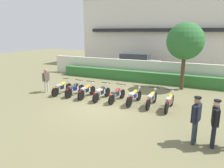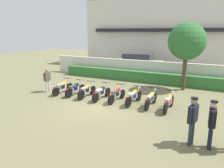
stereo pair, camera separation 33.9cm
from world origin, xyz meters
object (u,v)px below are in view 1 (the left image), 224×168
at_px(tree_near_inspector, 185,41).
at_px(motorcycle_in_row_2, 87,91).
at_px(inspector_person, 46,79).
at_px(parked_car, 136,63).
at_px(motorcycle_in_row_0, 62,87).
at_px(officer_1, 215,119).
at_px(motorcycle_in_row_1, 75,89).
at_px(officer_0, 196,116).
at_px(motorcycle_in_row_3, 102,93).
at_px(motorcycle_in_row_4, 117,94).
at_px(motorcycle_in_row_6, 151,98).
at_px(motorcycle_in_row_7, 169,101).
at_px(motorcycle_in_row_5, 134,96).

distance_m(tree_near_inspector, motorcycle_in_row_2, 7.29).
bearing_deg(inspector_person, parked_car, 71.23).
bearing_deg(parked_car, motorcycle_in_row_0, -106.16).
distance_m(motorcycle_in_row_2, officer_1, 7.67).
relative_size(motorcycle_in_row_2, inspector_person, 1.15).
relative_size(motorcycle_in_row_1, officer_0, 1.03).
distance_m(motorcycle_in_row_3, motorcycle_in_row_4, 0.96).
height_order(motorcycle_in_row_6, motorcycle_in_row_7, motorcycle_in_row_7).
bearing_deg(motorcycle_in_row_0, motorcycle_in_row_4, -85.86).
height_order(motorcycle_in_row_2, motorcycle_in_row_4, motorcycle_in_row_2).
relative_size(motorcycle_in_row_2, motorcycle_in_row_4, 0.98).
xyz_separation_m(parked_car, officer_1, (6.87, -12.17, 0.09)).
bearing_deg(officer_0, motorcycle_in_row_2, -13.95).
xyz_separation_m(motorcycle_in_row_3, motorcycle_in_row_7, (3.94, -0.00, 0.01)).
relative_size(motorcycle_in_row_4, motorcycle_in_row_7, 0.97).
relative_size(motorcycle_in_row_0, motorcycle_in_row_6, 0.98).
xyz_separation_m(motorcycle_in_row_1, motorcycle_in_row_4, (2.86, 0.07, -0.00)).
height_order(tree_near_inspector, motorcycle_in_row_3, tree_near_inspector).
bearing_deg(motorcycle_in_row_5, motorcycle_in_row_7, -87.43).
xyz_separation_m(tree_near_inspector, motorcycle_in_row_7, (-0.07, -4.42, -2.85)).
xyz_separation_m(tree_near_inspector, motorcycle_in_row_5, (-2.01, -4.34, -2.86)).
distance_m(motorcycle_in_row_4, inspector_person, 5.02).
height_order(motorcycle_in_row_3, motorcycle_in_row_6, motorcycle_in_row_6).
bearing_deg(motorcycle_in_row_3, motorcycle_in_row_2, 93.89).
height_order(officer_0, officer_1, officer_0).
height_order(motorcycle_in_row_0, inspector_person, inspector_person).
distance_m(motorcycle_in_row_6, inspector_person, 7.03).
distance_m(tree_near_inspector, officer_1, 8.08).
bearing_deg(motorcycle_in_row_1, officer_1, -106.11).
bearing_deg(motorcycle_in_row_2, motorcycle_in_row_7, -87.77).
distance_m(motorcycle_in_row_0, motorcycle_in_row_7, 6.81).
relative_size(motorcycle_in_row_5, motorcycle_in_row_6, 1.00).
xyz_separation_m(motorcycle_in_row_3, motorcycle_in_row_6, (2.98, 0.09, 0.01)).
bearing_deg(motorcycle_in_row_7, officer_1, -144.57).
bearing_deg(parked_car, motorcycle_in_row_1, -100.29).
relative_size(motorcycle_in_row_1, inspector_person, 1.14).
height_order(tree_near_inspector, motorcycle_in_row_7, tree_near_inspector).
relative_size(parked_car, officer_1, 2.67).
bearing_deg(motorcycle_in_row_0, motorcycle_in_row_5, -86.21).
relative_size(motorcycle_in_row_7, officer_0, 1.09).
relative_size(parked_car, motorcycle_in_row_2, 2.51).
relative_size(motorcycle_in_row_4, officer_1, 1.08).
distance_m(motorcycle_in_row_0, officer_0, 8.82).
height_order(parked_car, motorcycle_in_row_4, parked_car).
bearing_deg(inspector_person, motorcycle_in_row_7, 1.14).
bearing_deg(motorcycle_in_row_1, motorcycle_in_row_6, -83.86).
bearing_deg(motorcycle_in_row_5, motorcycle_in_row_0, 96.55).
height_order(parked_car, inspector_person, parked_car).
relative_size(tree_near_inspector, motorcycle_in_row_2, 2.48).
relative_size(motorcycle_in_row_3, officer_1, 1.12).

